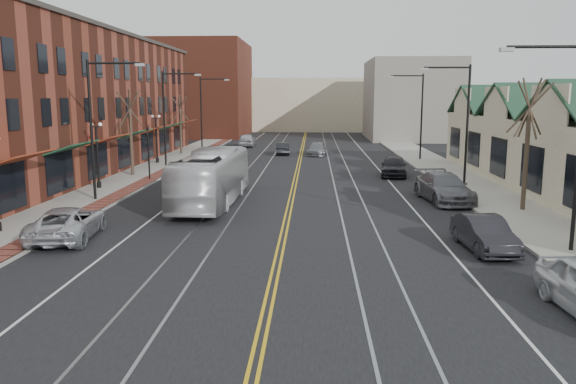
# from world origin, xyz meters

# --- Properties ---
(ground) EXTENTS (160.00, 160.00, 0.00)m
(ground) POSITION_xyz_m (0.00, 0.00, 0.00)
(ground) COLOR black
(ground) RESTS_ON ground
(sidewalk_left) EXTENTS (4.00, 120.00, 0.15)m
(sidewalk_left) POSITION_xyz_m (-12.00, 20.00, 0.07)
(sidewalk_left) COLOR gray
(sidewalk_left) RESTS_ON ground
(sidewalk_right) EXTENTS (4.00, 120.00, 0.15)m
(sidewalk_right) POSITION_xyz_m (12.00, 20.00, 0.07)
(sidewalk_right) COLOR gray
(sidewalk_right) RESTS_ON ground
(building_left) EXTENTS (10.00, 50.00, 11.00)m
(building_left) POSITION_xyz_m (-19.00, 27.00, 5.50)
(building_left) COLOR brown
(building_left) RESTS_ON ground
(backdrop_left) EXTENTS (14.00, 18.00, 14.00)m
(backdrop_left) POSITION_xyz_m (-16.00, 70.00, 7.00)
(backdrop_left) COLOR brown
(backdrop_left) RESTS_ON ground
(backdrop_mid) EXTENTS (22.00, 14.00, 9.00)m
(backdrop_mid) POSITION_xyz_m (0.00, 85.00, 4.50)
(backdrop_mid) COLOR #BDB191
(backdrop_mid) RESTS_ON ground
(backdrop_right) EXTENTS (12.00, 16.00, 11.00)m
(backdrop_right) POSITION_xyz_m (15.00, 65.00, 5.50)
(backdrop_right) COLOR slate
(backdrop_right) RESTS_ON ground
(streetlight_l_1) EXTENTS (3.33, 0.25, 8.00)m
(streetlight_l_1) POSITION_xyz_m (-11.05, 16.00, 5.03)
(streetlight_l_1) COLOR black
(streetlight_l_1) RESTS_ON sidewalk_left
(streetlight_l_2) EXTENTS (3.33, 0.25, 8.00)m
(streetlight_l_2) POSITION_xyz_m (-11.05, 32.00, 5.03)
(streetlight_l_2) COLOR black
(streetlight_l_2) RESTS_ON sidewalk_left
(streetlight_l_3) EXTENTS (3.33, 0.25, 8.00)m
(streetlight_l_3) POSITION_xyz_m (-11.05, 48.00, 5.03)
(streetlight_l_3) COLOR black
(streetlight_l_3) RESTS_ON sidewalk_left
(streetlight_r_0) EXTENTS (3.33, 0.25, 8.00)m
(streetlight_r_0) POSITION_xyz_m (11.05, 6.00, 5.03)
(streetlight_r_0) COLOR black
(streetlight_r_0) RESTS_ON sidewalk_right
(streetlight_r_1) EXTENTS (3.33, 0.25, 8.00)m
(streetlight_r_1) POSITION_xyz_m (11.05, 22.00, 5.03)
(streetlight_r_1) COLOR black
(streetlight_r_1) RESTS_ON sidewalk_right
(streetlight_r_2) EXTENTS (3.33, 0.25, 8.00)m
(streetlight_r_2) POSITION_xyz_m (11.05, 38.00, 5.03)
(streetlight_r_2) COLOR black
(streetlight_r_2) RESTS_ON sidewalk_right
(lamppost_l_2) EXTENTS (0.84, 0.28, 4.27)m
(lamppost_l_2) POSITION_xyz_m (-12.80, 20.00, 2.20)
(lamppost_l_2) COLOR black
(lamppost_l_2) RESTS_ON sidewalk_left
(lamppost_l_3) EXTENTS (0.84, 0.28, 4.27)m
(lamppost_l_3) POSITION_xyz_m (-12.80, 34.00, 2.20)
(lamppost_l_3) COLOR black
(lamppost_l_3) RESTS_ON sidewalk_left
(tree_left_near) EXTENTS (1.78, 1.37, 6.48)m
(tree_left_near) POSITION_xyz_m (-12.50, 26.00, 3.51)
(tree_left_near) COLOR #382B21
(tree_left_near) RESTS_ON sidewalk_left
(tree_left_far) EXTENTS (1.66, 1.28, 6.02)m
(tree_left_far) POSITION_xyz_m (-12.50, 42.00, 3.28)
(tree_left_far) COLOR #382B21
(tree_left_far) RESTS_ON sidewalk_left
(tree_right_mid) EXTENTS (1.90, 1.46, 6.93)m
(tree_right_mid) POSITION_xyz_m (12.50, 14.00, 3.75)
(tree_right_mid) COLOR #382B21
(tree_right_mid) RESTS_ON sidewalk_right
(manhole_far) EXTENTS (0.60, 0.60, 0.02)m
(manhole_far) POSITION_xyz_m (-11.20, 8.00, 0.16)
(manhole_far) COLOR #592D19
(manhole_far) RESTS_ON sidewalk_left
(traffic_signal) EXTENTS (0.18, 0.15, 3.80)m
(traffic_signal) POSITION_xyz_m (-10.60, 24.00, 2.35)
(traffic_signal) COLOR black
(traffic_signal) RESTS_ON sidewalk_left
(transit_bus) EXTENTS (2.89, 11.08, 3.07)m
(transit_bus) POSITION_xyz_m (-4.45, 15.45, 1.53)
(transit_bus) COLOR silver
(transit_bus) RESTS_ON ground
(parked_suv) EXTENTS (2.98, 5.39, 1.43)m
(parked_suv) POSITION_xyz_m (-9.30, 7.32, 0.71)
(parked_suv) COLOR silver
(parked_suv) RESTS_ON ground
(parked_car_b) EXTENTS (1.79, 4.34, 1.40)m
(parked_car_b) POSITION_xyz_m (8.18, 6.27, 0.70)
(parked_car_b) COLOR black
(parked_car_b) RESTS_ON ground
(parked_car_c) EXTENTS (2.98, 5.96, 1.66)m
(parked_car_c) POSITION_xyz_m (8.96, 16.86, 0.83)
(parked_car_c) COLOR slate
(parked_car_c) RESTS_ON ground
(parked_car_d) EXTENTS (2.49, 4.86, 1.59)m
(parked_car_d) POSITION_xyz_m (7.50, 27.22, 0.79)
(parked_car_d) COLOR black
(parked_car_d) RESTS_ON ground
(distant_car_left) EXTENTS (1.52, 3.91, 1.27)m
(distant_car_left) POSITION_xyz_m (-1.89, 42.85, 0.63)
(distant_car_left) COLOR black
(distant_car_left) RESTS_ON ground
(distant_car_right) EXTENTS (2.24, 4.60, 1.29)m
(distant_car_right) POSITION_xyz_m (1.71, 42.27, 0.65)
(distant_car_right) COLOR slate
(distant_car_right) RESTS_ON ground
(distant_car_far) EXTENTS (2.07, 4.80, 1.61)m
(distant_car_far) POSITION_xyz_m (-6.78, 51.82, 0.81)
(distant_car_far) COLOR #ACADB4
(distant_car_far) RESTS_ON ground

